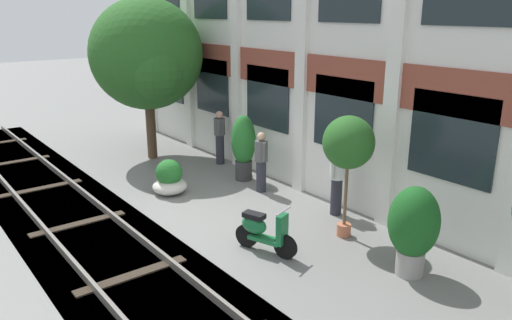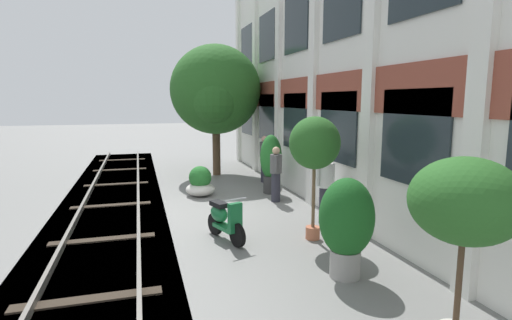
{
  "view_description": "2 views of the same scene",
  "coord_description": "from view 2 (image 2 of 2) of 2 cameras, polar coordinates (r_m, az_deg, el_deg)",
  "views": [
    {
      "loc": [
        9.14,
        -5.64,
        4.6
      ],
      "look_at": [
        0.46,
        1.08,
        1.26
      ],
      "focal_mm": 35.0,
      "sensor_mm": 36.0,
      "label": 1
    },
    {
      "loc": [
        10.07,
        -1.71,
        2.92
      ],
      "look_at": [
        -0.48,
        1.4,
        1.24
      ],
      "focal_mm": 28.0,
      "sensor_mm": 36.0,
      "label": 2
    }
  ],
  "objects": [
    {
      "name": "broadleaf_tree",
      "position": [
        15.42,
        -5.79,
        9.63
      ],
      "size": [
        3.58,
        3.41,
        4.96
      ],
      "color": "#4C3826",
      "rests_on": "ground"
    },
    {
      "name": "potted_plant_low_pan",
      "position": [
        4.98,
        27.71,
        -5.78
      ],
      "size": [
        1.22,
        1.22,
        2.3
      ],
      "color": "beige",
      "rests_on": "ground"
    },
    {
      "name": "resident_by_doorway",
      "position": [
        14.07,
        1.21,
        0.37
      ],
      "size": [
        0.44,
        0.36,
        1.65
      ],
      "rotation": [
        0.0,
        0.0,
        -2.24
      ],
      "color": "#282833",
      "rests_on": "ground"
    },
    {
      "name": "potted_plant_stone_basin",
      "position": [
        6.73,
        12.8,
        -8.63
      ],
      "size": [
        0.9,
        0.9,
        1.67
      ],
      "color": "gray",
      "rests_on": "ground"
    },
    {
      "name": "resident_watching_tracks",
      "position": [
        9.51,
        9.83,
        -3.77
      ],
      "size": [
        0.34,
        0.52,
        1.65
      ],
      "rotation": [
        0.0,
        0.0,
        -2.96
      ],
      "color": "#282833",
      "rests_on": "ground"
    },
    {
      "name": "potted_plant_fluted_column",
      "position": [
        12.4,
        2.15,
        -0.21
      ],
      "size": [
        0.68,
        0.68,
        1.84
      ],
      "color": "#333333",
      "rests_on": "ground"
    },
    {
      "name": "ground_plane",
      "position": [
        10.62,
        -6.56,
        -7.33
      ],
      "size": [
        80.0,
        80.0,
        0.0
      ],
      "primitive_type": "plane",
      "color": "slate"
    },
    {
      "name": "apartment_facade",
      "position": [
        11.22,
        9.59,
        13.46
      ],
      "size": [
        17.03,
        0.64,
        7.78
      ],
      "color": "silver",
      "rests_on": "ground"
    },
    {
      "name": "potted_plant_terracotta_small",
      "position": [
        8.22,
        8.38,
        2.14
      ],
      "size": [
        1.05,
        1.05,
        2.58
      ],
      "color": "#B76647",
      "rests_on": "ground"
    },
    {
      "name": "scooter_near_curb",
      "position": [
        8.43,
        -4.61,
        -8.46
      ],
      "size": [
        1.33,
        0.67,
        0.98
      ],
      "rotation": [
        0.0,
        0.0,
        0.33
      ],
      "color": "black",
      "rests_on": "ground"
    },
    {
      "name": "potted_plant_wide_bowl",
      "position": [
        12.28,
        -7.96,
        -3.3
      ],
      "size": [
        0.89,
        0.89,
        0.91
      ],
      "color": "beige",
      "rests_on": "ground"
    },
    {
      "name": "resident_near_plants",
      "position": [
        11.4,
        2.86,
        -1.78
      ],
      "size": [
        0.51,
        0.34,
        1.59
      ],
      "rotation": [
        0.0,
        0.0,
        -1.89
      ],
      "color": "#282833",
      "rests_on": "ground"
    },
    {
      "name": "rail_tracks",
      "position": [
        10.55,
        -20.35,
        -8.69
      ],
      "size": [
        24.67,
        2.8,
        0.43
      ],
      "color": "#423F3A",
      "rests_on": "ground"
    }
  ]
}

